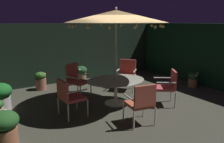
{
  "coord_description": "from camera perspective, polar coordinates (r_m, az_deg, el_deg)",
  "views": [
    {
      "loc": [
        -3.6,
        -5.07,
        2.36
      ],
      "look_at": [
        -0.22,
        0.29,
        0.92
      ],
      "focal_mm": 35.95,
      "sensor_mm": 36.0,
      "label": 1
    }
  ],
  "objects": [
    {
      "name": "patio_chair_south",
      "position": [
        5.69,
        -10.94,
        -5.89
      ],
      "size": [
        0.61,
        0.66,
        0.95
      ],
      "color": "silver",
      "rests_on": "ground_plane"
    },
    {
      "name": "hedge_backdrop_right",
      "position": [
        8.94,
        22.72,
        3.92
      ],
      "size": [
        0.3,
        6.87,
        2.26
      ],
      "primitive_type": "cube",
      "color": "black",
      "rests_on": "ground_plane"
    },
    {
      "name": "potted_plant_left_far",
      "position": [
        4.81,
        -25.62,
        -12.68
      ],
      "size": [
        0.54,
        0.54,
        0.72
      ],
      "color": "#9F5F41",
      "rests_on": "ground_plane"
    },
    {
      "name": "patio_chair_north",
      "position": [
        5.17,
        7.5,
        -7.54
      ],
      "size": [
        0.67,
        0.66,
        0.99
      ],
      "color": "silver",
      "rests_on": "ground_plane"
    },
    {
      "name": "potted_plant_back_center",
      "position": [
        8.63,
        19.94,
        -1.86
      ],
      "size": [
        0.39,
        0.37,
        0.54
      ],
      "color": "olive",
      "rests_on": "ground_plane"
    },
    {
      "name": "patio_chair_southeast",
      "position": [
        7.27,
        -9.15,
        -1.65
      ],
      "size": [
        0.76,
        0.77,
        1.02
      ],
      "color": "silver",
      "rests_on": "ground_plane"
    },
    {
      "name": "potted_plant_front_corner",
      "position": [
        8.2,
        -17.69,
        -2.17
      ],
      "size": [
        0.38,
        0.38,
        0.63
      ],
      "color": "#A86350",
      "rests_on": "ground_plane"
    },
    {
      "name": "potted_plant_back_right",
      "position": [
        8.98,
        -7.83,
        -0.37
      ],
      "size": [
        0.47,
        0.47,
        0.61
      ],
      "color": "#87694F",
      "rests_on": "ground_plane"
    },
    {
      "name": "potted_plant_back_left",
      "position": [
        6.74,
        -26.49,
        -5.45
      ],
      "size": [
        0.61,
        0.61,
        0.74
      ],
      "color": "beige",
      "rests_on": "ground_plane"
    },
    {
      "name": "patio_dining_table",
      "position": [
        6.42,
        0.95,
        -3.19
      ],
      "size": [
        1.73,
        1.39,
        0.72
      ],
      "color": "silver",
      "rests_on": "ground_plane"
    },
    {
      "name": "ground_plane",
      "position": [
        6.65,
        2.97,
        -8.08
      ],
      "size": [
        7.64,
        6.87,
        0.02
      ],
      "primitive_type": "cube",
      "color": "#3C3C31"
    },
    {
      "name": "patio_umbrella",
      "position": [
        6.17,
        1.01,
        13.83
      ],
      "size": [
        2.76,
        2.76,
        2.71
      ],
      "color": "silver",
      "rests_on": "ground_plane"
    },
    {
      "name": "patio_chair_northeast",
      "position": [
        6.55,
        13.98,
        -3.27
      ],
      "size": [
        0.79,
        0.78,
        1.0
      ],
      "color": "silver",
      "rests_on": "ground_plane"
    },
    {
      "name": "patio_chair_east",
      "position": [
        7.81,
        3.82,
        -0.27
      ],
      "size": [
        0.83,
        0.83,
        1.03
      ],
      "color": "silver",
      "rests_on": "ground_plane"
    },
    {
      "name": "hedge_backdrop_rear",
      "position": [
        9.18,
        -8.86,
        4.97
      ],
      "size": [
        7.64,
        0.3,
        2.26
      ],
      "primitive_type": "cube",
      "color": "black",
      "rests_on": "ground_plane"
    }
  ]
}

